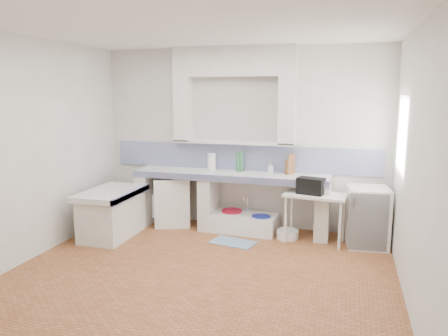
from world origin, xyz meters
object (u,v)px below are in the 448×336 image
(sink, at_px, (244,223))
(side_table, at_px, (315,218))
(fridge, at_px, (367,217))
(stove, at_px, (173,201))

(sink, bearing_deg, side_table, -7.80)
(fridge, bearing_deg, side_table, 177.38)
(stove, xyz_separation_m, side_table, (2.26, -0.22, -0.04))
(stove, relative_size, fridge, 0.94)
(sink, relative_size, fridge, 1.21)
(sink, bearing_deg, stove, -178.31)
(stove, xyz_separation_m, fridge, (2.98, -0.17, 0.03))
(stove, distance_m, side_table, 2.27)
(fridge, bearing_deg, stove, 170.10)
(side_table, height_order, fridge, fridge)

